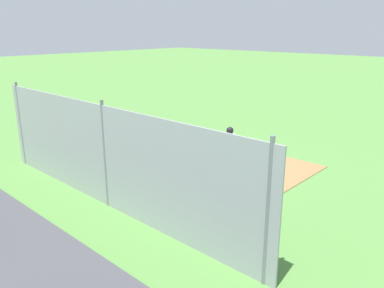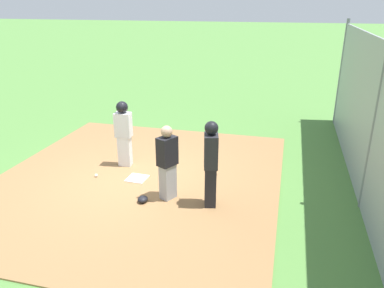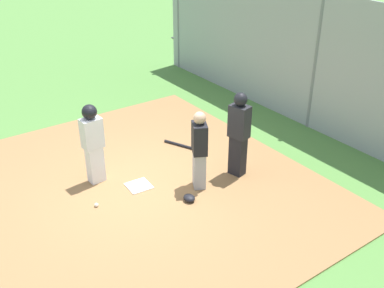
{
  "view_description": "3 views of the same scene",
  "coord_description": "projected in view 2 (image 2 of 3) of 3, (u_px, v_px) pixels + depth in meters",
  "views": [
    {
      "loc": [
        9.38,
        -11.1,
        5.34
      ],
      "look_at": [
        -0.52,
        -0.34,
        0.92
      ],
      "focal_mm": 35.89,
      "sensor_mm": 36.0,
      "label": 1
    },
    {
      "loc": [
        -7.24,
        -3.17,
        3.85
      ],
      "look_at": [
        0.04,
        -1.29,
        0.99
      ],
      "focal_mm": 35.28,
      "sensor_mm": 36.0,
      "label": 2
    },
    {
      "loc": [
        -6.61,
        3.42,
        4.86
      ],
      "look_at": [
        -0.1,
        -1.19,
        0.64
      ],
      "focal_mm": 42.36,
      "sensor_mm": 36.0,
      "label": 3
    }
  ],
  "objects": [
    {
      "name": "catcher",
      "position": [
        167.0,
        162.0,
        7.54
      ],
      "size": [
        0.46,
        0.41,
        1.56
      ],
      "rotation": [
        0.0,
        0.0,
        1.09
      ],
      "color": "#9E9EA3",
      "rests_on": "dirt_infield"
    },
    {
      "name": "catcher_mask",
      "position": [
        143.0,
        199.0,
        7.63
      ],
      "size": [
        0.24,
        0.2,
        0.12
      ],
      "primitive_type": "ellipsoid",
      "color": "black",
      "rests_on": "dirt_infield"
    },
    {
      "name": "baseball_bat",
      "position": [
        212.0,
        168.0,
        9.12
      ],
      "size": [
        0.71,
        0.36,
        0.06
      ],
      "primitive_type": "cylinder",
      "rotation": [
        0.0,
        1.57,
        0.43
      ],
      "color": "black",
      "rests_on": "dirt_infield"
    },
    {
      "name": "umpire",
      "position": [
        211.0,
        162.0,
        7.23
      ],
      "size": [
        0.43,
        0.34,
        1.75
      ],
      "rotation": [
        0.0,
        0.0,
        1.8
      ],
      "color": "black",
      "rests_on": "dirt_infield"
    },
    {
      "name": "backstop_fence",
      "position": [
        374.0,
        131.0,
        6.97
      ],
      "size": [
        12.0,
        0.1,
        3.35
      ],
      "color": "#93999E",
      "rests_on": "ground_plane"
    },
    {
      "name": "runner",
      "position": [
        124.0,
        130.0,
        9.05
      ],
      "size": [
        0.29,
        0.4,
        1.62
      ],
      "rotation": [
        0.0,
        0.0,
        3.21
      ],
      "color": "silver",
      "rests_on": "dirt_infield"
    },
    {
      "name": "home_plate",
      "position": [
        137.0,
        178.0,
        8.64
      ],
      "size": [
        0.46,
        0.46,
        0.02
      ],
      "primitive_type": "cube",
      "rotation": [
        0.0,
        0.0,
        -0.06
      ],
      "color": "white",
      "rests_on": "dirt_infield"
    },
    {
      "name": "ground_plane",
      "position": [
        137.0,
        180.0,
        8.66
      ],
      "size": [
        140.0,
        140.0,
        0.0
      ],
      "primitive_type": "plane",
      "color": "#51843D"
    },
    {
      "name": "baseball",
      "position": [
        96.0,
        175.0,
        8.73
      ],
      "size": [
        0.07,
        0.07,
        0.07
      ],
      "primitive_type": "sphere",
      "color": "white",
      "rests_on": "dirt_infield"
    },
    {
      "name": "dirt_infield",
      "position": [
        137.0,
        179.0,
        8.65
      ],
      "size": [
        7.2,
        6.4,
        0.03
      ],
      "primitive_type": "cube",
      "color": "olive",
      "rests_on": "ground_plane"
    }
  ]
}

